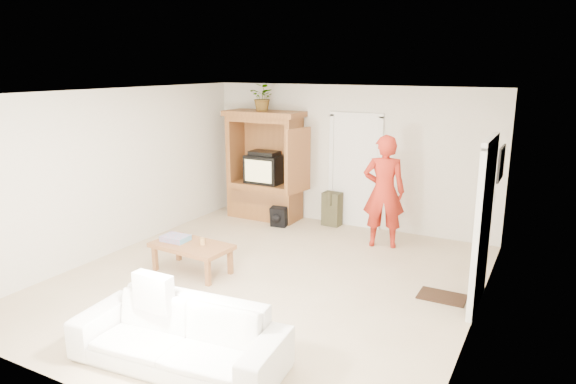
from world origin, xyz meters
name	(u,v)px	position (x,y,z in m)	size (l,w,h in m)	color
floor	(267,280)	(0.00, 0.00, 0.00)	(6.00, 6.00, 0.00)	tan
ceiling	(265,92)	(0.00, 0.00, 2.60)	(6.00, 6.00, 0.00)	white
wall_back	(348,157)	(0.00, 3.00, 1.30)	(5.50, 5.50, 0.00)	silver
wall_front	(86,264)	(0.00, -3.00, 1.30)	(5.50, 5.50, 0.00)	silver
wall_left	(117,171)	(-2.75, 0.00, 1.30)	(6.00, 6.00, 0.00)	silver
wall_right	(480,218)	(2.75, 0.00, 1.30)	(6.00, 6.00, 0.00)	silver
armoire	(266,172)	(-1.58, 2.66, 0.91)	(1.82, 1.14, 2.10)	#9A602F
door_back	(355,173)	(0.15, 2.97, 1.02)	(0.85, 0.05, 2.04)	white
doorway_right	(484,227)	(2.73, 0.60, 1.02)	(0.05, 0.90, 2.04)	black
framed_picture	(501,163)	(2.73, 1.90, 1.60)	(0.03, 0.60, 0.48)	black
doormat	(442,297)	(2.30, 0.60, 0.01)	(0.60, 0.40, 0.02)	#382316
plant	(263,97)	(-1.60, 2.63, 2.36)	(0.46, 0.40, 0.51)	#4C7238
man	(384,192)	(0.98, 2.13, 0.94)	(0.68, 0.45, 1.87)	#AC2517
sofa	(179,335)	(0.29, -2.21, 0.32)	(2.17, 0.85, 0.63)	white
coffee_table	(192,248)	(-1.10, -0.26, 0.38)	(1.21, 0.72, 0.43)	brown
towel	(175,238)	(-1.40, -0.26, 0.47)	(0.38, 0.28, 0.08)	#CD4473
candle	(202,241)	(-0.94, -0.21, 0.48)	(0.08, 0.08, 0.10)	tan
backpack_black	(279,217)	(-1.05, 2.24, 0.18)	(0.30, 0.17, 0.37)	black
backpack_olive	(332,209)	(-0.22, 2.80, 0.32)	(0.34, 0.25, 0.63)	#47442B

